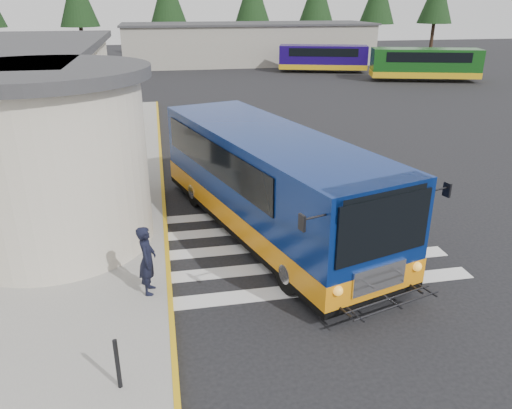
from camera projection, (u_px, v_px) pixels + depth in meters
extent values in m
plane|color=black|center=(302.00, 231.00, 15.09)|extent=(140.00, 140.00, 0.00)
cube|color=gray|center=(17.00, 202.00, 17.08)|extent=(10.00, 34.00, 0.15)
cube|color=gold|center=(163.00, 192.00, 17.96)|extent=(0.12, 34.00, 0.16)
cylinder|color=#B6AD9A|center=(49.00, 164.00, 13.38)|extent=(5.20, 5.20, 4.50)
cylinder|color=#38383A|center=(33.00, 73.00, 12.46)|extent=(5.80, 5.80, 0.30)
cube|color=black|center=(92.00, 156.00, 17.99)|extent=(0.08, 1.20, 2.20)
cube|color=#38383A|center=(101.00, 120.00, 17.58)|extent=(1.20, 1.80, 0.12)
cube|color=silver|center=(318.00, 288.00, 12.09)|extent=(8.00, 0.55, 0.01)
cube|color=silver|center=(305.00, 264.00, 13.18)|extent=(8.00, 0.55, 0.01)
cube|color=silver|center=(293.00, 244.00, 14.27)|extent=(8.00, 0.55, 0.01)
cube|color=silver|center=(283.00, 227.00, 15.36)|extent=(8.00, 0.55, 0.01)
cube|color=silver|center=(274.00, 212.00, 16.45)|extent=(8.00, 0.55, 0.01)
cube|color=gray|center=(248.00, 45.00, 53.49)|extent=(26.00, 8.00, 4.00)
cube|color=#38383A|center=(248.00, 24.00, 52.69)|extent=(26.40, 8.40, 0.20)
cylinder|color=black|center=(83.00, 43.00, 57.61)|extent=(0.44, 0.44, 3.60)
cylinder|color=black|center=(170.00, 42.00, 59.40)|extent=(0.44, 0.44, 3.60)
cylinder|color=black|center=(253.00, 41.00, 61.18)|extent=(0.44, 0.44, 3.60)
cylinder|color=black|center=(315.00, 40.00, 62.61)|extent=(0.44, 0.44, 3.60)
cylinder|color=black|center=(375.00, 39.00, 64.04)|extent=(0.44, 0.44, 3.60)
cylinder|color=black|center=(432.00, 38.00, 65.47)|extent=(0.44, 0.44, 3.60)
cube|color=navy|center=(269.00, 177.00, 14.51)|extent=(5.41, 10.21, 2.57)
cube|color=orange|center=(268.00, 207.00, 14.89)|extent=(5.45, 10.24, 0.61)
cube|color=black|center=(268.00, 218.00, 15.02)|extent=(5.43, 10.23, 0.24)
cube|color=black|center=(384.00, 227.00, 10.31)|extent=(2.32, 0.74, 1.37)
cube|color=silver|center=(379.00, 278.00, 10.76)|extent=(1.38, 0.47, 0.60)
cube|color=black|center=(212.00, 158.00, 14.44)|extent=(2.08, 6.93, 0.98)
cube|color=black|center=(294.00, 146.00, 15.62)|extent=(2.08, 6.93, 0.98)
cylinder|color=black|center=(291.00, 273.00, 11.77)|extent=(0.61, 1.10, 1.05)
cylinder|color=black|center=(371.00, 251.00, 12.80)|extent=(0.61, 1.10, 1.05)
cylinder|color=black|center=(196.00, 191.00, 16.78)|extent=(0.61, 1.10, 1.05)
cylinder|color=black|center=(259.00, 180.00, 17.81)|extent=(0.61, 1.10, 1.05)
cube|color=black|center=(302.00, 223.00, 9.48)|extent=(0.11, 0.20, 0.33)
cube|color=black|center=(447.00, 190.00, 11.11)|extent=(0.11, 0.20, 0.33)
imported|color=black|center=(147.00, 260.00, 11.38)|extent=(0.46, 0.65, 1.67)
imported|color=black|center=(92.00, 222.00, 13.07)|extent=(0.83, 1.00, 1.88)
cylinder|color=black|center=(118.00, 364.00, 8.64)|extent=(0.08, 0.08, 1.00)
cube|color=#16064E|center=(323.00, 57.00, 47.52)|extent=(8.55, 4.60, 2.11)
cube|color=gold|center=(322.00, 66.00, 47.85)|extent=(8.58, 4.63, 0.46)
cube|color=black|center=(323.00, 51.00, 47.33)|extent=(6.81, 4.10, 0.73)
cube|color=#114112|center=(425.00, 63.00, 42.26)|extent=(9.24, 4.83, 2.27)
cube|color=gold|center=(424.00, 74.00, 42.61)|extent=(9.27, 4.87, 0.49)
cube|color=black|center=(426.00, 56.00, 42.05)|extent=(7.35, 4.34, 0.79)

